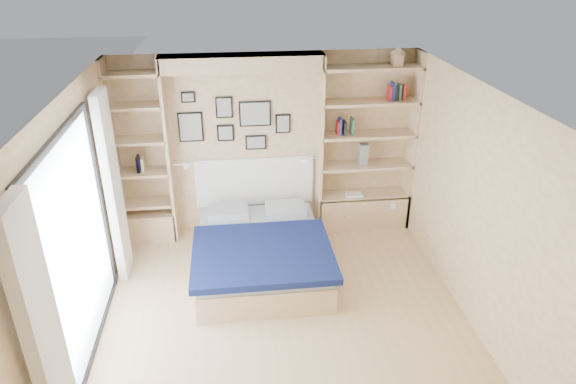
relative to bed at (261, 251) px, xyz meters
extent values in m
plane|color=tan|center=(0.19, -1.12, -0.27)|extent=(4.50, 4.50, 0.00)
plane|color=#E5C38B|center=(0.19, 1.13, 0.98)|extent=(4.00, 0.00, 4.00)
plane|color=#E5C38B|center=(-1.81, -1.12, 0.98)|extent=(0.00, 4.50, 4.50)
plane|color=#E5C38B|center=(2.19, -1.12, 0.98)|extent=(0.00, 4.50, 4.50)
plane|color=white|center=(0.19, -1.12, 2.23)|extent=(4.50, 4.50, 0.00)
cube|color=#D8B587|center=(-1.11, 0.96, 0.98)|extent=(0.04, 0.35, 2.50)
cube|color=#D8B587|center=(0.89, 0.96, 0.98)|extent=(0.04, 0.35, 2.50)
cube|color=#D8B587|center=(-0.11, 0.96, 2.13)|extent=(2.00, 0.35, 0.20)
cube|color=#D8B587|center=(2.17, 0.96, 0.98)|extent=(0.04, 0.35, 2.50)
cube|color=#D8B587|center=(-1.79, 0.96, 0.98)|extent=(0.04, 0.35, 2.50)
cube|color=#D8B587|center=(1.54, 0.96, -0.02)|extent=(1.30, 0.35, 0.50)
cube|color=#D8B587|center=(-1.46, 0.96, -0.07)|extent=(0.70, 0.35, 0.40)
cube|color=black|center=(-1.78, -1.12, 1.96)|extent=(0.04, 2.08, 0.06)
cube|color=black|center=(-1.78, -1.12, -0.24)|extent=(0.04, 2.08, 0.06)
cube|color=black|center=(-1.78, -2.14, 0.83)|extent=(0.04, 0.06, 2.20)
cube|color=black|center=(-1.78, -0.10, 0.83)|extent=(0.04, 0.06, 2.20)
cube|color=silver|center=(-1.79, -1.12, 0.85)|extent=(0.01, 2.00, 2.20)
cube|color=white|center=(-1.69, -2.42, 0.88)|extent=(0.10, 0.45, 2.30)
cube|color=white|center=(-1.69, 0.18, 0.88)|extent=(0.10, 0.45, 2.30)
cube|color=#D8B587|center=(1.54, 0.96, 0.23)|extent=(1.30, 0.35, 0.04)
cube|color=#D8B587|center=(1.54, 0.96, 0.68)|extent=(1.30, 0.35, 0.04)
cube|color=#D8B587|center=(1.54, 0.96, 1.13)|extent=(1.30, 0.35, 0.04)
cube|color=#D8B587|center=(1.54, 0.96, 1.58)|extent=(1.30, 0.35, 0.04)
cube|color=#D8B587|center=(1.54, 0.96, 2.03)|extent=(1.30, 0.35, 0.04)
cube|color=#D8B587|center=(-1.46, 0.96, 0.28)|extent=(0.70, 0.35, 0.04)
cube|color=#D8B587|center=(-1.46, 0.96, 0.73)|extent=(0.70, 0.35, 0.04)
cube|color=#D8B587|center=(-1.46, 0.96, 1.18)|extent=(0.70, 0.35, 0.04)
cube|color=#D8B587|center=(-1.46, 0.96, 1.63)|extent=(0.70, 0.35, 0.04)
cube|color=#D8B587|center=(-1.46, 0.96, 2.03)|extent=(0.70, 0.35, 0.04)
cube|color=#D8B587|center=(0.00, -0.02, -0.10)|extent=(1.54, 1.92, 0.34)
cube|color=#A2A8B1|center=(0.00, -0.02, 0.12)|extent=(1.50, 1.88, 0.10)
cube|color=#0D1744|center=(0.00, -0.34, 0.19)|extent=(1.64, 1.34, 0.08)
cube|color=#A2A8B1|center=(-0.38, 0.64, 0.23)|extent=(0.53, 0.38, 0.12)
cube|color=#A2A8B1|center=(0.38, 0.64, 0.23)|extent=(0.53, 0.38, 0.12)
cube|color=white|center=(0.00, 1.10, 0.45)|extent=(1.64, 0.04, 0.70)
cube|color=black|center=(-0.81, 1.11, 1.28)|extent=(0.32, 0.02, 0.40)
cube|color=gray|center=(-0.81, 1.10, 1.28)|extent=(0.28, 0.01, 0.36)
cube|color=black|center=(-0.36, 1.11, 1.53)|extent=(0.22, 0.02, 0.28)
cube|color=gray|center=(-0.36, 1.10, 1.53)|extent=(0.18, 0.01, 0.24)
cube|color=black|center=(-0.36, 1.11, 1.18)|extent=(0.22, 0.02, 0.22)
cube|color=gray|center=(-0.36, 1.10, 1.18)|extent=(0.18, 0.01, 0.18)
cube|color=black|center=(0.04, 1.11, 1.43)|extent=(0.42, 0.02, 0.34)
cube|color=gray|center=(0.04, 1.10, 1.43)|extent=(0.38, 0.01, 0.30)
cube|color=black|center=(0.04, 1.11, 1.03)|extent=(0.28, 0.02, 0.20)
cube|color=gray|center=(0.04, 1.10, 1.03)|extent=(0.24, 0.01, 0.16)
cube|color=black|center=(0.41, 1.11, 1.28)|extent=(0.20, 0.02, 0.26)
cube|color=gray|center=(0.41, 1.10, 1.28)|extent=(0.16, 0.01, 0.22)
cube|color=black|center=(-0.81, 1.11, 1.68)|extent=(0.18, 0.02, 0.14)
cube|color=gray|center=(-0.81, 1.10, 1.68)|extent=(0.14, 0.01, 0.10)
cylinder|color=silver|center=(-0.97, 0.88, 0.85)|extent=(0.20, 0.02, 0.02)
cone|color=white|center=(-0.87, 0.88, 0.83)|extent=(0.13, 0.12, 0.15)
cylinder|color=silver|center=(0.75, 0.88, 0.85)|extent=(0.20, 0.02, 0.02)
cone|color=white|center=(0.65, 0.88, 0.83)|extent=(0.13, 0.12, 0.15)
cube|color=#A51E1E|center=(1.12, 0.95, 1.25)|extent=(0.02, 0.15, 0.19)
cube|color=navy|center=(1.15, 0.95, 1.27)|extent=(0.03, 0.15, 0.23)
cube|color=black|center=(1.21, 0.95, 1.24)|extent=(0.03, 0.15, 0.18)
cube|color=#26593F|center=(1.31, 0.95, 1.26)|extent=(0.03, 0.15, 0.22)
cube|color=#A51E1E|center=(1.79, 0.95, 1.70)|extent=(0.02, 0.15, 0.19)
cube|color=navy|center=(1.82, 0.95, 1.72)|extent=(0.03, 0.15, 0.23)
cube|color=black|center=(1.86, 0.95, 1.70)|extent=(0.03, 0.15, 0.19)
cube|color=#26593F|center=(1.91, 0.95, 1.71)|extent=(0.03, 0.15, 0.21)
cube|color=#A51E1E|center=(1.97, 0.95, 1.70)|extent=(0.03, 0.15, 0.19)
cube|color=navy|center=(-1.51, 0.95, 0.84)|extent=(0.02, 0.15, 0.18)
cube|color=black|center=(-1.52, 0.95, 0.86)|extent=(0.03, 0.15, 0.22)
cube|color=tan|center=(-1.46, 0.95, 0.85)|extent=(0.03, 0.15, 0.19)
cube|color=#D8B587|center=(1.85, 0.95, 2.13)|extent=(0.13, 0.13, 0.15)
cone|color=#D8B587|center=(1.85, 0.95, 2.24)|extent=(0.20, 0.20, 0.08)
cube|color=slate|center=(1.49, 0.95, 0.85)|extent=(0.12, 0.12, 0.30)
cube|color=white|center=(1.39, 0.90, 0.27)|extent=(0.22, 0.16, 0.03)
cylinder|color=tan|center=(-2.83, -0.36, -0.06)|extent=(0.05, 0.14, 0.41)
cylinder|color=tan|center=(-3.18, 0.29, 0.05)|extent=(0.09, 0.34, 0.68)
cylinder|color=tan|center=(-2.73, 0.21, 0.05)|extent=(0.09, 0.34, 0.68)
cube|color=#2D5DA5|center=(-3.02, -0.11, 0.03)|extent=(0.57, 0.65, 0.15)
cube|color=#2D5DA5|center=(-2.95, 0.28, 0.26)|extent=(0.51, 0.31, 0.55)
camera|label=1|loc=(-0.30, -5.42, 3.46)|focal=32.00mm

